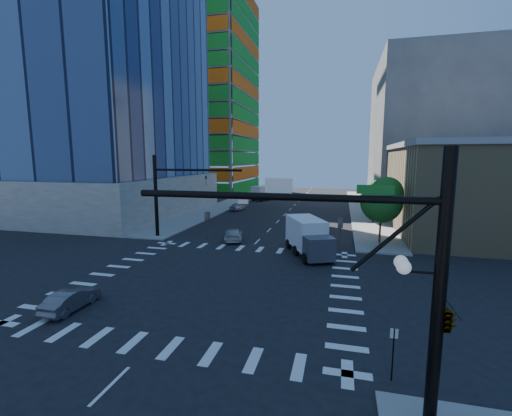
% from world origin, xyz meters
% --- Properties ---
extents(ground, '(160.00, 160.00, 0.00)m').
position_xyz_m(ground, '(0.00, 0.00, 0.00)').
color(ground, black).
rests_on(ground, ground).
extents(road_markings, '(20.00, 20.00, 0.01)m').
position_xyz_m(road_markings, '(0.00, 0.00, 0.01)').
color(road_markings, silver).
rests_on(road_markings, ground).
extents(sidewalk_ne, '(5.00, 60.00, 0.15)m').
position_xyz_m(sidewalk_ne, '(12.50, 40.00, 0.07)').
color(sidewalk_ne, gray).
rests_on(sidewalk_ne, ground).
extents(sidewalk_nw, '(5.00, 60.00, 0.15)m').
position_xyz_m(sidewalk_nw, '(-12.50, 40.00, 0.07)').
color(sidewalk_nw, gray).
rests_on(sidewalk_nw, ground).
extents(construction_building, '(25.16, 34.50, 70.60)m').
position_xyz_m(construction_building, '(-27.41, 61.93, 24.61)').
color(construction_building, gray).
rests_on(construction_building, ground).
extents(commercial_building, '(20.50, 22.50, 10.60)m').
position_xyz_m(commercial_building, '(25.00, 22.00, 5.31)').
color(commercial_building, '#9A8659').
rests_on(commercial_building, ground).
extents(bg_building_ne, '(24.00, 30.00, 28.00)m').
position_xyz_m(bg_building_ne, '(27.00, 55.00, 14.00)').
color(bg_building_ne, '#5E5854').
rests_on(bg_building_ne, ground).
extents(signal_mast_se, '(10.51, 2.48, 9.00)m').
position_xyz_m(signal_mast_se, '(10.60, -11.50, 5.01)').
color(signal_mast_se, black).
rests_on(signal_mast_se, sidewalk_se).
extents(signal_mast_nw, '(10.20, 0.40, 9.00)m').
position_xyz_m(signal_mast_nw, '(-10.00, 11.50, 5.49)').
color(signal_mast_nw, black).
rests_on(signal_mast_nw, sidewalk_nw).
extents(tree_south, '(4.16, 4.16, 6.82)m').
position_xyz_m(tree_south, '(12.63, 13.90, 4.69)').
color(tree_south, '#382316').
rests_on(tree_south, sidewalk_ne).
extents(tree_north, '(3.54, 3.52, 5.78)m').
position_xyz_m(tree_north, '(12.93, 25.90, 3.99)').
color(tree_north, '#382316').
rests_on(tree_north, sidewalk_ne).
extents(no_parking_sign, '(0.30, 0.06, 2.20)m').
position_xyz_m(no_parking_sign, '(10.70, -9.00, 1.38)').
color(no_parking_sign, black).
rests_on(no_parking_sign, ground).
extents(car_nb_far, '(4.30, 5.73, 1.45)m').
position_xyz_m(car_nb_far, '(4.77, 20.97, 0.72)').
color(car_nb_far, black).
rests_on(car_nb_far, ground).
extents(car_sb_near, '(3.04, 4.84, 1.31)m').
position_xyz_m(car_sb_near, '(-2.66, 11.93, 0.65)').
color(car_sb_near, '#B9B9B9').
rests_on(car_sb_near, ground).
extents(car_sb_mid, '(2.24, 4.06, 1.31)m').
position_xyz_m(car_sb_mid, '(-8.49, 32.60, 0.65)').
color(car_sb_mid, '#A7A8AE').
rests_on(car_sb_mid, ground).
extents(car_sb_cross, '(1.33, 3.71, 1.22)m').
position_xyz_m(car_sb_cross, '(-6.63, -6.67, 0.61)').
color(car_sb_cross, '#54545A').
rests_on(car_sb_cross, ground).
extents(box_truck_near, '(5.04, 6.81, 3.29)m').
position_xyz_m(box_truck_near, '(5.84, 8.06, 1.46)').
color(box_truck_near, black).
rests_on(box_truck_near, ground).
extents(box_truck_far, '(4.48, 6.29, 3.04)m').
position_xyz_m(box_truck_far, '(-7.25, 47.82, 1.34)').
color(box_truck_far, black).
rests_on(box_truck_far, ground).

